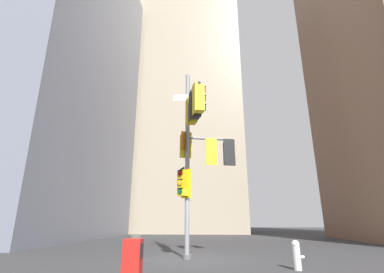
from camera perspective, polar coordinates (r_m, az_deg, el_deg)
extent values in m
plane|color=#38383A|center=(11.13, -1.08, -24.12)|extent=(120.00, 120.00, 0.00)
cube|color=slate|center=(30.90, -32.41, 11.21)|extent=(17.65, 17.65, 29.32)
cube|color=tan|center=(42.30, -1.60, 4.92)|extent=(16.02, 16.02, 34.59)
cylinder|color=gray|center=(11.33, -0.97, -4.46)|extent=(0.18, 0.18, 7.68)
cylinder|color=#595B5E|center=(11.12, -1.07, -23.71)|extent=(0.33, 0.33, 0.16)
cylinder|color=gray|center=(11.03, 0.29, 8.69)|extent=(0.76, 2.25, 0.10)
cylinder|color=gray|center=(11.72, 3.76, -0.49)|extent=(1.91, 0.55, 0.10)
cube|color=gold|center=(11.05, -1.07, 5.21)|extent=(0.17, 0.47, 1.14)
cube|color=gold|center=(11.09, -0.10, 5.13)|extent=(0.42, 0.42, 1.00)
cylinder|color=#360605|center=(11.27, 0.90, 6.69)|extent=(0.11, 0.21, 0.20)
cube|color=black|center=(11.32, 0.93, 7.24)|extent=(0.13, 0.23, 0.02)
cylinder|color=#3C2C06|center=(11.13, 0.91, 5.04)|extent=(0.11, 0.21, 0.20)
cube|color=black|center=(11.18, 0.94, 5.61)|extent=(0.13, 0.23, 0.02)
cylinder|color=#19C672|center=(11.00, 0.92, 3.36)|extent=(0.11, 0.21, 0.20)
cube|color=black|center=(11.05, 0.95, 3.94)|extent=(0.13, 0.23, 0.02)
cube|color=black|center=(10.48, -0.38, 6.51)|extent=(0.17, 0.47, 1.14)
cube|color=black|center=(10.52, 0.64, 6.42)|extent=(0.42, 0.42, 1.00)
cylinder|color=red|center=(10.70, 1.68, 8.04)|extent=(0.11, 0.21, 0.20)
cube|color=black|center=(10.76, 1.71, 8.62)|extent=(0.13, 0.23, 0.02)
cylinder|color=#3C2C06|center=(10.56, 1.70, 6.32)|extent=(0.11, 0.21, 0.20)
cube|color=black|center=(10.61, 1.73, 6.92)|extent=(0.13, 0.23, 0.02)
cylinder|color=#06311C|center=(10.42, 1.72, 4.56)|extent=(0.11, 0.21, 0.20)
cube|color=black|center=(10.47, 1.74, 5.17)|extent=(0.13, 0.23, 0.02)
cube|color=yellow|center=(9.91, 0.38, 7.96)|extent=(0.17, 0.47, 1.14)
cube|color=yellow|center=(9.95, 1.46, 7.86)|extent=(0.42, 0.42, 1.00)
cylinder|color=red|center=(10.15, 2.56, 9.54)|extent=(0.11, 0.21, 0.20)
cube|color=black|center=(10.21, 2.58, 10.14)|extent=(0.13, 0.23, 0.02)
cylinder|color=#3C2C06|center=(10.00, 2.58, 7.75)|extent=(0.11, 0.21, 0.20)
cube|color=black|center=(10.05, 2.61, 8.37)|extent=(0.13, 0.23, 0.02)
cylinder|color=#06311C|center=(9.85, 2.61, 5.90)|extent=(0.11, 0.21, 0.20)
cube|color=black|center=(9.90, 2.64, 6.54)|extent=(0.13, 0.23, 0.02)
cube|color=yellow|center=(11.38, 4.03, -3.11)|extent=(0.47, 0.14, 1.14)
cube|color=yellow|center=(11.56, 3.82, -3.33)|extent=(0.41, 0.41, 1.00)
cylinder|color=red|center=(11.84, 3.57, -1.92)|extent=(0.21, 0.10, 0.20)
cube|color=black|center=(11.88, 3.55, -1.37)|extent=(0.23, 0.12, 0.02)
cylinder|color=#3C2C06|center=(11.75, 3.60, -3.57)|extent=(0.21, 0.10, 0.20)
cube|color=black|center=(11.79, 3.59, -3.01)|extent=(0.23, 0.12, 0.02)
cylinder|color=#06311C|center=(11.67, 3.63, -5.24)|extent=(0.21, 0.10, 0.20)
cube|color=black|center=(11.70, 3.62, -4.67)|extent=(0.23, 0.12, 0.02)
cube|color=black|center=(11.58, 7.78, -3.23)|extent=(0.47, 0.14, 1.14)
cube|color=black|center=(11.75, 7.52, -3.46)|extent=(0.41, 0.41, 1.00)
cylinder|color=#360605|center=(12.03, 7.19, -2.06)|extent=(0.21, 0.10, 0.20)
cube|color=black|center=(12.06, 7.16, -1.52)|extent=(0.23, 0.12, 0.02)
cylinder|color=#3C2C06|center=(11.94, 7.25, -3.68)|extent=(0.21, 0.10, 0.20)
cube|color=black|center=(11.97, 7.22, -3.13)|extent=(0.23, 0.12, 0.02)
cylinder|color=#19C672|center=(11.86, 7.32, -5.33)|extent=(0.21, 0.10, 0.20)
cube|color=black|center=(11.89, 7.29, -4.77)|extent=(0.23, 0.12, 0.02)
cube|color=gold|center=(11.56, -1.14, -1.71)|extent=(0.44, 0.25, 1.14)
cube|color=gold|center=(11.73, -1.50, -1.94)|extent=(0.46, 0.46, 1.00)
cylinder|color=red|center=(12.01, -1.84, -0.56)|extent=(0.20, 0.15, 0.20)
cube|color=black|center=(12.05, -1.85, -0.02)|extent=(0.23, 0.17, 0.02)
cylinder|color=#3C2C06|center=(11.91, -1.86, -2.17)|extent=(0.20, 0.15, 0.20)
cube|color=black|center=(11.95, -1.86, -1.62)|extent=(0.23, 0.17, 0.02)
cylinder|color=#06311C|center=(11.83, -1.87, -3.81)|extent=(0.20, 0.15, 0.20)
cube|color=black|center=(11.86, -1.88, -3.25)|extent=(0.23, 0.17, 0.02)
cube|color=yellow|center=(11.06, -1.30, -9.72)|extent=(0.43, 0.26, 1.14)
cube|color=yellow|center=(10.91, -1.88, -9.61)|extent=(0.46, 0.46, 1.00)
cylinder|color=#360605|center=(10.80, -2.49, -7.65)|extent=(0.20, 0.15, 0.20)
cube|color=black|center=(10.82, -2.50, -7.02)|extent=(0.23, 0.17, 0.02)
cylinder|color=yellow|center=(10.75, -2.51, -9.49)|extent=(0.20, 0.15, 0.20)
cube|color=black|center=(10.76, -2.52, -8.85)|extent=(0.23, 0.17, 0.02)
cylinder|color=#06311C|center=(10.71, -2.54, -11.35)|extent=(0.20, 0.15, 0.20)
cube|color=black|center=(10.71, -2.55, -10.71)|extent=(0.23, 0.17, 0.02)
cube|color=white|center=(11.84, -1.05, 8.11)|extent=(1.17, 0.02, 0.28)
cube|color=#19479E|center=(11.84, -1.05, 8.11)|extent=(1.13, 0.02, 0.24)
cube|color=red|center=(11.50, -2.04, -0.95)|extent=(0.11, 0.63, 0.80)
cube|color=white|center=(11.50, -2.04, -0.95)|extent=(0.10, 0.59, 0.76)
cube|color=black|center=(11.12, -2.08, -8.36)|extent=(0.25, 0.56, 0.72)
cube|color=white|center=(11.12, -2.08, -8.36)|extent=(0.23, 0.52, 0.68)
cylinder|color=silver|center=(9.17, 20.96, -22.55)|extent=(0.22, 0.22, 0.64)
sphere|color=silver|center=(9.14, 20.69, -20.20)|extent=(0.23, 0.23, 0.23)
cylinder|color=silver|center=(9.21, 21.97, -22.22)|extent=(0.10, 0.09, 0.09)
cube|color=red|center=(7.51, -12.28, -23.56)|extent=(0.44, 0.36, 0.92)
cube|color=black|center=(7.43, -10.38, -22.30)|extent=(0.01, 0.29, 0.33)
cylinder|color=#59514C|center=(11.84, -11.71, -21.35)|extent=(0.53, 0.53, 0.83)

